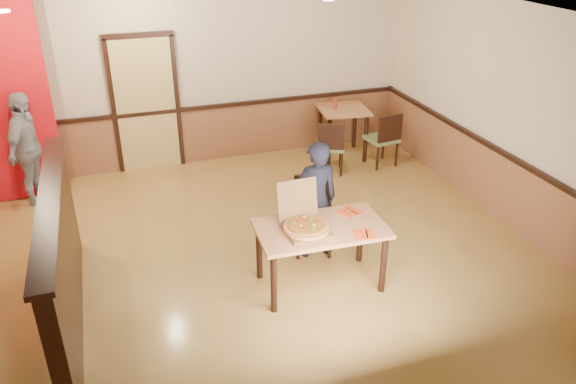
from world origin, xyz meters
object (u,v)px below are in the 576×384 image
(side_chair_right, at_px, (384,137))
(pizza_box, at_px, (305,224))
(main_table, at_px, (321,235))
(side_chair_left, at_px, (330,145))
(passerby, at_px, (28,149))
(side_table, at_px, (343,119))
(diner, at_px, (316,200))
(condiment, at_px, (335,103))
(diner_chair, at_px, (313,211))

(side_chair_right, distance_m, pizza_box, 3.60)
(main_table, xyz_separation_m, side_chair_left, (1.24, 2.72, -0.16))
(passerby, height_order, pizza_box, passerby)
(side_table, height_order, diner, diner)
(condiment, bearing_deg, side_chair_right, -48.31)
(side_chair_right, height_order, diner, diner)
(side_chair_left, height_order, diner, diner)
(diner, distance_m, condiment, 3.11)
(side_chair_right, relative_size, passerby, 0.56)
(side_chair_left, relative_size, condiment, 5.20)
(main_table, xyz_separation_m, pizza_box, (-0.18, 0.01, 0.17))
(side_chair_right, bearing_deg, condiment, -56.21)
(side_table, relative_size, pizza_box, 1.62)
(diner_chair, bearing_deg, condiment, 78.18)
(main_table, relative_size, side_chair_left, 1.62)
(diner_chair, xyz_separation_m, side_chair_left, (1.04, 1.96, -0.03))
(main_table, xyz_separation_m, side_chair_right, (2.17, 2.71, -0.14))
(diner_chair, height_order, diner, diner)
(pizza_box, bearing_deg, diner, 57.45)
(main_table, distance_m, side_table, 3.74)
(main_table, distance_m, pizza_box, 0.25)
(diner_chair, relative_size, side_chair_right, 1.02)
(side_chair_right, distance_m, side_table, 0.78)
(side_chair_right, height_order, condiment, condiment)
(passerby, bearing_deg, condiment, -67.34)
(diner_chair, distance_m, pizza_box, 0.89)
(side_chair_left, xyz_separation_m, passerby, (-4.34, 0.43, 0.33))
(side_chair_left, bearing_deg, side_chair_right, -158.88)
(passerby, height_order, condiment, passerby)
(diner, bearing_deg, condiment, -117.17)
(main_table, distance_m, condiment, 3.74)
(main_table, distance_m, side_chair_left, 2.99)
(main_table, xyz_separation_m, side_table, (1.71, 3.33, 0.02))
(passerby, bearing_deg, diner_chair, -106.14)
(diner, xyz_separation_m, condiment, (1.41, 2.77, 0.19))
(side_chair_left, relative_size, diner, 0.59)
(main_table, xyz_separation_m, passerby, (-3.10, 3.14, 0.18))
(side_table, xyz_separation_m, pizza_box, (-1.90, -3.32, 0.15))
(side_chair_left, relative_size, side_chair_right, 0.96)
(side_chair_right, bearing_deg, passerby, -12.59)
(diner_chair, xyz_separation_m, pizza_box, (-0.38, -0.75, 0.30))
(side_chair_right, relative_size, diner, 0.62)
(side_chair_left, distance_m, side_chair_right, 0.93)
(condiment, bearing_deg, side_table, -20.30)
(side_table, distance_m, diner, 3.13)
(diner_chair, distance_m, side_table, 2.99)
(pizza_box, bearing_deg, passerby, 131.12)
(diner, height_order, condiment, diner)
(diner, bearing_deg, side_chair_left, -117.07)
(pizza_box, distance_m, condiment, 3.81)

